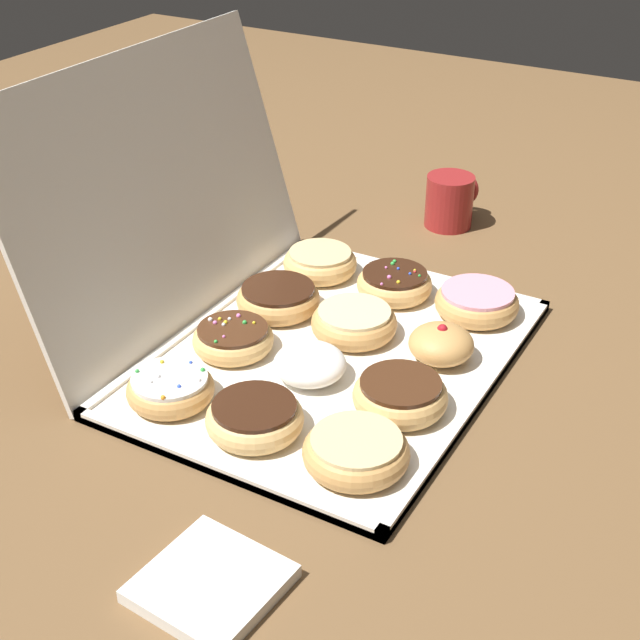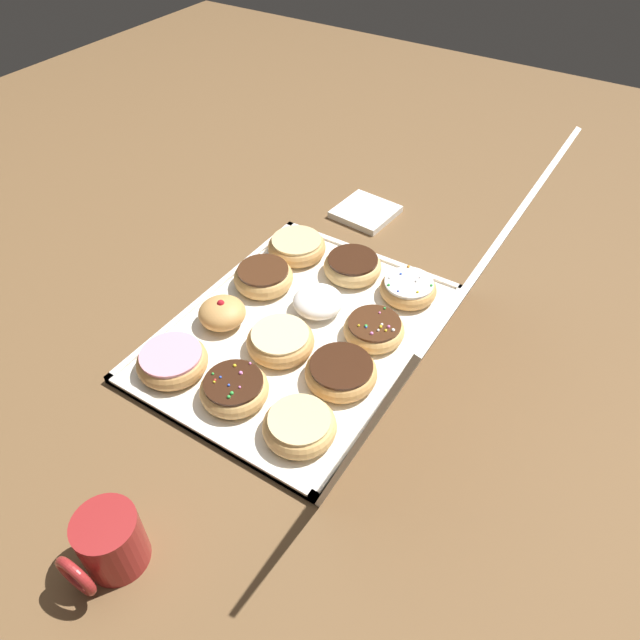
% 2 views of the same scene
% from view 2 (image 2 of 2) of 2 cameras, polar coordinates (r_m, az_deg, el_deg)
% --- Properties ---
extents(ground_plane, '(3.00, 3.00, 0.00)m').
position_cam_2_polar(ground_plane, '(1.06, -2.02, -1.35)').
color(ground_plane, brown).
extents(donut_box, '(0.54, 0.41, 0.01)m').
position_cam_2_polar(donut_box, '(1.06, -2.03, -1.14)').
color(donut_box, silver).
rests_on(donut_box, ground).
extents(box_lid_open, '(0.54, 0.12, 0.37)m').
position_cam_2_polar(box_lid_open, '(0.85, 12.56, 0.73)').
color(box_lid_open, silver).
rests_on(box_lid_open, ground).
extents(glazed_ring_donut_0, '(0.12, 0.12, 0.04)m').
position_cam_2_polar(glazed_ring_donut_0, '(1.21, -2.26, 7.12)').
color(glazed_ring_donut_0, tan).
rests_on(glazed_ring_donut_0, donut_box).
extents(chocolate_frosted_donut_1, '(0.11, 0.11, 0.04)m').
position_cam_2_polar(chocolate_frosted_donut_1, '(1.14, -5.49, 4.18)').
color(chocolate_frosted_donut_1, tan).
rests_on(chocolate_frosted_donut_1, donut_box).
extents(jelly_filled_donut_2, '(0.08, 0.08, 0.05)m').
position_cam_2_polar(jelly_filled_donut_2, '(1.07, -9.44, 0.69)').
color(jelly_filled_donut_2, tan).
rests_on(jelly_filled_donut_2, donut_box).
extents(pink_frosted_donut_3, '(0.12, 0.12, 0.04)m').
position_cam_2_polar(pink_frosted_donut_3, '(1.00, -14.10, -3.85)').
color(pink_frosted_donut_3, tan).
rests_on(pink_frosted_donut_3, donut_box).
extents(chocolate_frosted_donut_4, '(0.11, 0.11, 0.04)m').
position_cam_2_polar(chocolate_frosted_donut_4, '(1.16, 3.11, 5.26)').
color(chocolate_frosted_donut_4, '#E5B770').
rests_on(chocolate_frosted_donut_4, donut_box).
extents(powdered_filled_donut_5, '(0.09, 0.09, 0.04)m').
position_cam_2_polar(powdered_filled_donut_5, '(1.08, -0.02, 1.73)').
color(powdered_filled_donut_5, white).
rests_on(powdered_filled_donut_5, donut_box).
extents(glazed_ring_donut_6, '(0.12, 0.12, 0.04)m').
position_cam_2_polar(glazed_ring_donut_6, '(1.01, -3.64, -2.12)').
color(glazed_ring_donut_6, tan).
rests_on(glazed_ring_donut_6, donut_box).
extents(sprinkle_donut_7, '(0.11, 0.11, 0.04)m').
position_cam_2_polar(sprinkle_donut_7, '(0.95, -8.45, -6.50)').
color(sprinkle_donut_7, tan).
rests_on(sprinkle_donut_7, donut_box).
extents(sprinkle_donut_8, '(0.11, 0.11, 0.04)m').
position_cam_2_polar(sprinkle_donut_8, '(1.12, 8.54, 3.04)').
color(sprinkle_donut_8, tan).
rests_on(sprinkle_donut_8, donut_box).
extents(sprinkle_donut_9, '(0.11, 0.11, 0.04)m').
position_cam_2_polar(sprinkle_donut_9, '(1.03, 5.25, -0.88)').
color(sprinkle_donut_9, tan).
rests_on(sprinkle_donut_9, donut_box).
extents(chocolate_frosted_donut_10, '(0.12, 0.12, 0.04)m').
position_cam_2_polar(chocolate_frosted_donut_10, '(0.96, 2.05, -5.05)').
color(chocolate_frosted_donut_10, tan).
rests_on(chocolate_frosted_donut_10, donut_box).
extents(glazed_ring_donut_11, '(0.11, 0.11, 0.04)m').
position_cam_2_polar(glazed_ring_donut_11, '(0.89, -1.99, -10.19)').
color(glazed_ring_donut_11, tan).
rests_on(glazed_ring_donut_11, donut_box).
extents(coffee_mug, '(0.10, 0.08, 0.09)m').
position_cam_2_polar(coffee_mug, '(0.82, -19.74, -19.59)').
color(coffee_mug, maroon).
rests_on(coffee_mug, ground).
extents(napkin_stack, '(0.13, 0.13, 0.02)m').
position_cam_2_polar(napkin_stack, '(1.36, 4.42, 10.38)').
color(napkin_stack, white).
rests_on(napkin_stack, ground).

